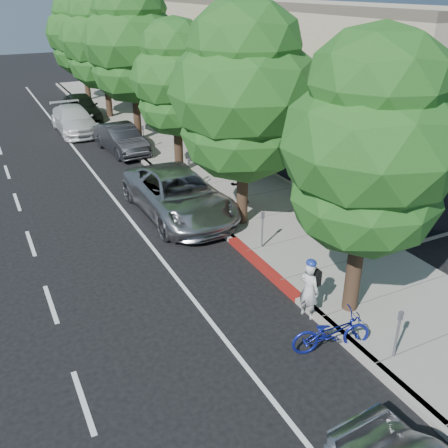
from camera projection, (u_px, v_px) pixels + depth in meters
ground at (280, 284)px, 14.67m from camera, size 120.00×120.00×0.00m
sidewalk at (226, 182)px, 22.00m from camera, size 4.60×56.00×0.15m
curb at (178, 191)px, 21.07m from camera, size 0.30×56.00×0.15m
curb_red_segment at (263, 266)px, 15.44m from camera, size 0.32×4.00×0.15m
storefront_building at (257, 62)px, 31.51m from camera, size 10.00×36.00×7.00m
street_tree_0 at (370, 148)px, 11.44m from camera, size 4.28×4.28×7.33m
street_tree_1 at (244, 95)px, 16.20m from camera, size 4.99×4.99×7.73m
street_tree_2 at (176, 80)px, 21.21m from camera, size 3.91×3.91×6.85m
street_tree_3 at (132, 44)px, 25.64m from camera, size 5.11×5.11×8.40m
street_tree_4 at (103, 40)px, 30.62m from camera, size 5.26×5.26×7.96m
street_tree_5 at (81, 34)px, 35.48m from camera, size 4.98×4.98×7.75m
cyclist at (309, 290)px, 12.93m from camera, size 0.54×0.67×1.60m
bicycle at (331, 332)px, 11.83m from camera, size 2.06×1.14×1.03m
silver_suv at (178, 195)px, 18.70m from camera, size 2.92×6.09×1.68m
dark_sedan at (121, 139)px, 25.81m from camera, size 1.95×4.51×1.44m
white_pickup at (74, 120)px, 29.32m from camera, size 2.16×5.14×1.48m
dark_suv_far at (81, 107)px, 32.13m from camera, size 2.02×4.79×1.62m
pedestrian at (240, 184)px, 19.34m from camera, size 0.82×0.66×1.63m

